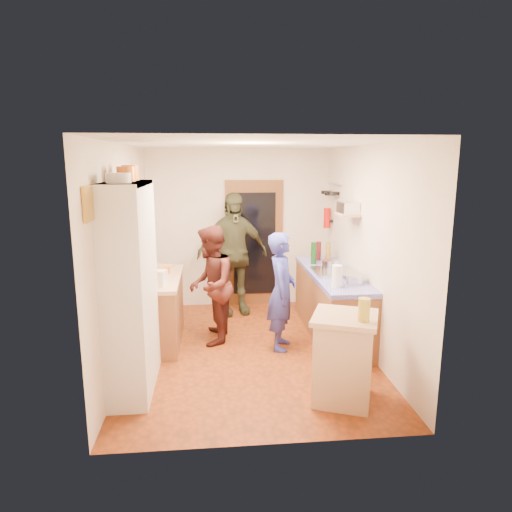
{
  "coord_description": "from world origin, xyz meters",
  "views": [
    {
      "loc": [
        -0.45,
        -5.5,
        2.4
      ],
      "look_at": [
        0.1,
        0.15,
        1.22
      ],
      "focal_mm": 32.0,
      "sensor_mm": 36.0,
      "label": 1
    }
  ],
  "objects": [
    {
      "name": "wall_back",
      "position": [
        0.0,
        2.01,
        1.3
      ],
      "size": [
        3.0,
        0.02,
        2.6
      ],
      "primitive_type": "cube",
      "color": "silver",
      "rests_on": "ground"
    },
    {
      "name": "hob",
      "position": [
        1.2,
        0.42,
        0.92
      ],
      "size": [
        0.55,
        0.58,
        0.04
      ],
      "primitive_type": "cube",
      "color": "silver",
      "rests_on": "right_counter_top"
    },
    {
      "name": "oil_jar",
      "position": [
        0.97,
        -1.5,
        1.02
      ],
      "size": [
        0.15,
        0.15,
        0.22
      ],
      "primitive_type": "cylinder",
      "rotation": [
        0.0,
        0.0,
        -0.38
      ],
      "color": "#AD9E2D",
      "rests_on": "island_top"
    },
    {
      "name": "orange_pot_b",
      "position": [
        -1.3,
        -0.47,
        2.28
      ],
      "size": [
        0.18,
        0.18,
        0.16
      ],
      "primitive_type": "cylinder",
      "color": "orange",
      "rests_on": "hutch_top_shelf"
    },
    {
      "name": "radio",
      "position": [
        1.37,
        0.45,
        1.79
      ],
      "size": [
        0.24,
        0.32,
        0.15
      ],
      "primitive_type": "cube",
      "rotation": [
        0.0,
        0.0,
        0.08
      ],
      "color": "silver",
      "rests_on": "wall_shelf"
    },
    {
      "name": "person_hob",
      "position": [
        0.45,
        0.05,
        0.76
      ],
      "size": [
        0.48,
        0.63,
        1.53
      ],
      "primitive_type": "imported",
      "rotation": [
        0.0,
        0.0,
        1.34
      ],
      "color": "#32399B",
      "rests_on": "ground"
    },
    {
      "name": "paper_towel",
      "position": [
        1.05,
        -0.26,
        1.03
      ],
      "size": [
        0.14,
        0.14,
        0.27
      ],
      "primitive_type": "cylinder",
      "rotation": [
        0.0,
        0.0,
        -0.14
      ],
      "color": "white",
      "rests_on": "right_counter_top"
    },
    {
      "name": "pan_hang_c",
      "position": [
        1.4,
        1.75,
        1.91
      ],
      "size": [
        0.17,
        0.17,
        0.05
      ],
      "primitive_type": "cylinder",
      "color": "black",
      "rests_on": "pan_rail"
    },
    {
      "name": "island_base",
      "position": [
        0.85,
        -1.32,
        0.43
      ],
      "size": [
        0.71,
        0.71,
        0.86
      ],
      "primitive_type": "cube",
      "rotation": [
        0.0,
        0.0,
        -0.38
      ],
      "color": "tan",
      "rests_on": "ground"
    },
    {
      "name": "kettle",
      "position": [
        -1.25,
        0.32,
        0.98
      ],
      "size": [
        0.15,
        0.15,
        0.17
      ],
      "primitive_type": "cylinder",
      "rotation": [
        0.0,
        0.0,
        0.02
      ],
      "color": "white",
      "rests_on": "left_counter_top"
    },
    {
      "name": "wall_front",
      "position": [
        0.0,
        -2.01,
        1.3
      ],
      "size": [
        3.0,
        0.02,
        2.6
      ],
      "primitive_type": "cube",
      "color": "silver",
      "rests_on": "ground"
    },
    {
      "name": "orange_bowl",
      "position": [
        -1.12,
        0.64,
        0.94
      ],
      "size": [
        0.23,
        0.23,
        0.08
      ],
      "primitive_type": "cylinder",
      "rotation": [
        0.0,
        0.0,
        -0.32
      ],
      "color": "orange",
      "rests_on": "left_counter_top"
    },
    {
      "name": "pan_rail",
      "position": [
        1.46,
        1.52,
        2.05
      ],
      "size": [
        0.02,
        0.65,
        0.02
      ],
      "primitive_type": "cylinder",
      "rotation": [
        1.57,
        0.0,
        0.0
      ],
      "color": "silver",
      "rests_on": "wall_right"
    },
    {
      "name": "pan_hang_b",
      "position": [
        1.4,
        1.55,
        1.9
      ],
      "size": [
        0.16,
        0.16,
        0.05
      ],
      "primitive_type": "cylinder",
      "color": "black",
      "rests_on": "pan_rail"
    },
    {
      "name": "fire_extinguisher",
      "position": [
        1.41,
        1.7,
        1.5
      ],
      "size": [
        0.11,
        0.11,
        0.32
      ],
      "primitive_type": "cylinder",
      "color": "red",
      "rests_on": "wall_right"
    },
    {
      "name": "bottle_c",
      "position": [
        1.31,
        1.19,
        1.04
      ],
      "size": [
        0.09,
        0.09,
        0.29
      ],
      "primitive_type": "cylinder",
      "rotation": [
        0.0,
        0.0,
        0.29
      ],
      "color": "olive",
      "rests_on": "right_counter_top"
    },
    {
      "name": "person_back",
      "position": [
        -0.12,
        1.53,
        0.97
      ],
      "size": [
        1.21,
        0.72,
        1.94
      ],
      "primitive_type": "imported",
      "rotation": [
        0.0,
        0.0,
        0.23
      ],
      "color": "#383A24",
      "rests_on": "ground"
    },
    {
      "name": "hutch_top_shelf",
      "position": [
        -1.3,
        -0.8,
        2.18
      ],
      "size": [
        0.4,
        1.14,
        0.04
      ],
      "primitive_type": "cube",
      "color": "silver",
      "rests_on": "hutch_body"
    },
    {
      "name": "left_counter_top",
      "position": [
        -1.2,
        0.45,
        0.88
      ],
      "size": [
        0.64,
        1.44,
        0.05
      ],
      "primitive_type": "cube",
      "color": "tan",
      "rests_on": "left_counter_base"
    },
    {
      "name": "door_glass",
      "position": [
        0.25,
        1.94,
        1.05
      ],
      "size": [
        0.7,
        0.02,
        1.7
      ],
      "primitive_type": "cube",
      "color": "black",
      "rests_on": "door_frame"
    },
    {
      "name": "hutch_body",
      "position": [
        -1.3,
        -0.8,
        1.1
      ],
      "size": [
        0.4,
        1.2,
        2.2
      ],
      "primitive_type": "cube",
      "color": "silver",
      "rests_on": "ground"
    },
    {
      "name": "right_counter_base",
      "position": [
        1.2,
        0.5,
        0.42
      ],
      "size": [
        0.6,
        2.2,
        0.84
      ],
      "primitive_type": "cube",
      "color": "brown",
      "rests_on": "ground"
    },
    {
      "name": "wall_right",
      "position": [
        1.51,
        0.0,
        1.3
      ],
      "size": [
        0.02,
        4.0,
        2.6
      ],
      "primitive_type": "cube",
      "color": "silver",
      "rests_on": "ground"
    },
    {
      "name": "island_top",
      "position": [
        0.85,
        -1.32,
        0.89
      ],
      "size": [
        0.81,
        0.81,
        0.05
      ],
      "primitive_type": "cube",
      "rotation": [
        0.0,
        0.0,
        -0.38
      ],
      "color": "tan",
      "rests_on": "island_base"
    },
    {
      "name": "orange_pot_a",
      "position": [
        -1.3,
        -0.72,
        2.27
      ],
      "size": [
        0.19,
        0.19,
        0.15
      ],
      "primitive_type": "cylinder",
      "color": "orange",
      "rests_on": "hutch_top_shelf"
    },
    {
      "name": "door_frame",
      "position": [
        0.25,
        1.97,
        1.05
      ],
      "size": [
        0.95,
        0.06,
        2.1
      ],
      "primitive_type": "cube",
      "color": "brown",
      "rests_on": "ground"
    },
    {
      "name": "chopping_board",
      "position": [
        -1.18,
        1.02,
        0.91
      ],
      "size": [
        0.35,
        0.29,
        0.02
      ],
      "primitive_type": "cube",
      "rotation": [
        0.0,
        0.0,
        -0.28
      ],
      "color": "tan",
      "rests_on": "left_counter_top"
    },
    {
      "name": "ceiling",
      "position": [
        0.0,
        0.0,
        2.61
      ],
      "size": [
        3.0,
        4.0,
        0.02
      ],
      "primitive_type": "cube",
      "color": "silver",
      "rests_on": "ground"
    },
    {
      "name": "bottle_a",
      "position": [
        1.05,
        1.03,
        1.06
      ],
      "size": [
        0.09,
        0.09,
        0.33
      ],
      "primitive_type": "cylinder",
      "rotation": [
        0.0,
        0.0,
        0.11
      ],
      "color": "#143F14",
      "rests_on": "right_counter_top"
    },
    {
      "name": "wall_left",
      "position": [
        -1.51,
        0.0,
        1.3
      ],
      "size": [
        0.02,
        4.0,
        2.6
      ],
      "primitive_type": "cube",
      "color": "silver",
      "rests_on": "ground"
    },
    {
      "name": "cutting_board",
      "position": [
        0.82,
        -1.26,
        0.9
      ],
      "size": [
        0.43,
        0.39,
        0.02
      ],
      "primitive_type": "cube",
      "rotation": [
        0.0,
        0.0,
        -0.38
      ],
      "color": "white",
      "rests_on": "island_top"
    },
    {
      "name": "floor",
      "position": [
        0.0,
        0.0,
        -0.01
      ],
      "size": [
        3.0,
        4.0,
        0.02
      ],
      "primitive_type": "cube",
      "color": "#913A11",
      "rests_on": "ground"
    },
    {
      "name": "wall_shelf",
      "position": [
        1.37,
        0.45,
        1.7
      ],
      "size": [
        0.26,
        0.42,
        0.03
      ],
      "primitive_type": "cube",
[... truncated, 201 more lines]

